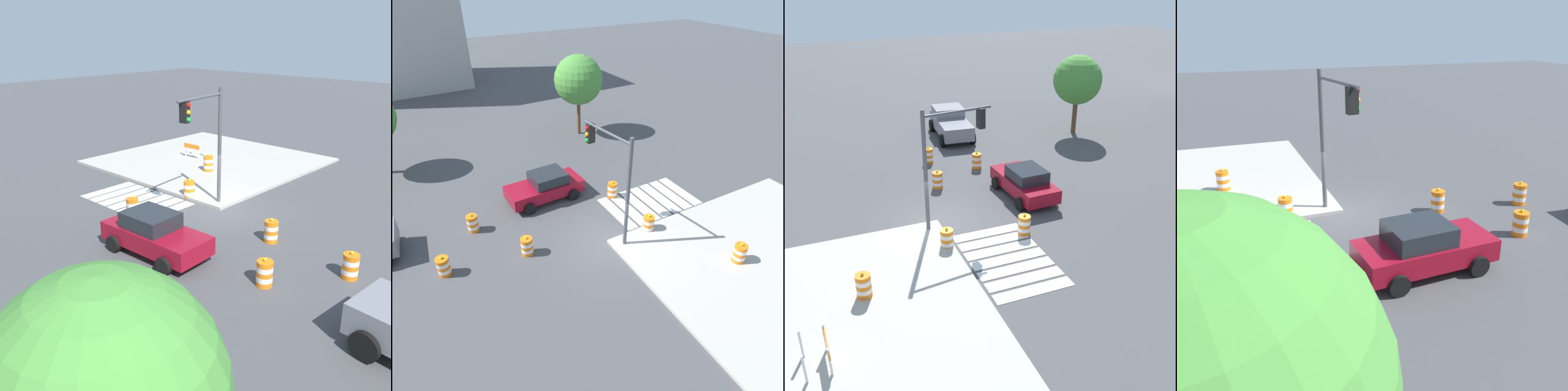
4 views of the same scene
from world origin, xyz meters
TOP-DOWN VIEW (x-y plane):
  - ground_plane at (0.00, 0.00)m, footprint 120.00×120.00m
  - sidewalk_corner at (6.00, -6.00)m, footprint 12.00×12.00m
  - crosswalk_stripes at (4.00, 1.80)m, footprint 5.10×3.20m
  - sports_car at (-1.01, 5.04)m, footprint 4.36×2.26m
  - traffic_barrel_near_corner at (2.28, -0.27)m, footprint 0.56×0.56m
  - traffic_barrel_crosswalk_end at (-7.30, 1.73)m, footprint 0.56×0.56m
  - traffic_barrel_median_near at (2.42, 3.31)m, footprint 0.56×0.56m
  - traffic_barrel_median_far at (-5.43, 4.14)m, footprint 0.56×0.56m
  - traffic_barrel_far_curb at (-3.67, 1.17)m, footprint 0.56×0.56m
  - traffic_barrel_on_sidewalk at (4.40, -4.11)m, footprint 0.56×0.56m
  - traffic_light_pole at (0.44, 0.53)m, footprint 0.74×3.27m

SIDE VIEW (x-z plane):
  - ground_plane at x=0.00m, z-range 0.00..0.00m
  - crosswalk_stripes at x=4.00m, z-range 0.00..0.02m
  - sidewalk_corner at x=6.00m, z-range 0.00..0.15m
  - traffic_barrel_near_corner at x=2.28m, z-range -0.06..0.96m
  - traffic_barrel_crosswalk_end at x=-7.30m, z-range -0.06..0.96m
  - traffic_barrel_median_near at x=2.42m, z-range -0.06..0.96m
  - traffic_barrel_median_far at x=-5.43m, z-range -0.06..0.96m
  - traffic_barrel_far_curb at x=-3.67m, z-range -0.06..0.96m
  - traffic_barrel_on_sidewalk at x=4.40m, z-range 0.09..1.11m
  - sports_car at x=-1.01m, z-range 0.00..1.63m
  - traffic_light_pole at x=0.44m, z-range 1.16..6.66m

